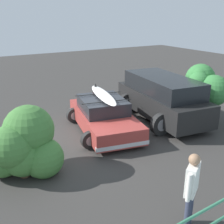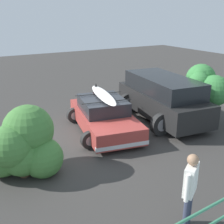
{
  "view_description": "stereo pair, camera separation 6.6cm",
  "coord_description": "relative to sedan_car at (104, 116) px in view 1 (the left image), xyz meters",
  "views": [
    {
      "loc": [
        4.09,
        8.7,
        4.34
      ],
      "look_at": [
        -0.73,
        0.56,
        0.95
      ],
      "focal_mm": 45.0,
      "sensor_mm": 36.0,
      "label": 1
    },
    {
      "loc": [
        4.03,
        8.73,
        4.34
      ],
      "look_at": [
        -0.73,
        0.56,
        0.95
      ],
      "focal_mm": 45.0,
      "sensor_mm": 36.0,
      "label": 2
    }
  ],
  "objects": [
    {
      "name": "person_bystander",
      "position": [
        0.97,
        5.44,
        0.44
      ],
      "size": [
        0.58,
        0.43,
        1.73
      ],
      "color": "#33384C",
      "rests_on": "ground"
    },
    {
      "name": "ground_plane",
      "position": [
        0.74,
        0.09,
        -0.61
      ],
      "size": [
        44.0,
        44.0,
        0.02
      ],
      "primitive_type": "cube",
      "color": "#383533",
      "rests_on": "ground"
    },
    {
      "name": "sedan_car",
      "position": [
        0.0,
        0.0,
        0.0
      ],
      "size": [
        2.88,
        4.35,
        1.54
      ],
      "color": "#9E3833",
      "rests_on": "ground"
    },
    {
      "name": "bush_near_left",
      "position": [
        3.39,
        1.58,
        0.28
      ],
      "size": [
        2.15,
        1.78,
        2.02
      ],
      "color": "brown",
      "rests_on": "ground"
    },
    {
      "name": "bush_near_right",
      "position": [
        -4.16,
        1.09,
        0.88
      ],
      "size": [
        1.53,
        2.07,
        2.3
      ],
      "color": "brown",
      "rests_on": "ground"
    },
    {
      "name": "suv_car",
      "position": [
        -2.72,
        0.13,
        0.35
      ],
      "size": [
        3.07,
        5.07,
        1.84
      ],
      "color": "black",
      "rests_on": "ground"
    }
  ]
}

